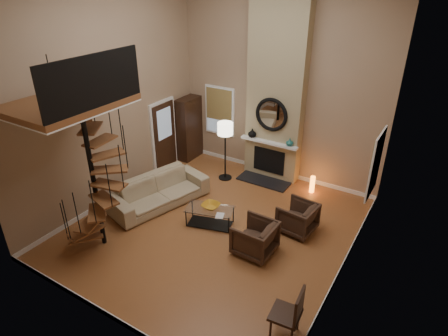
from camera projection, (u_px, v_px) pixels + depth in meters
The scene contains 32 objects.
ground at pixel (215, 227), 9.19m from camera, with size 6.00×6.50×0.01m, color #B06C38.
back_wall at pixel (280, 82), 10.37m from camera, with size 6.00×0.02×5.50m, color #9F8367.
front_wall at pixel (89, 184), 5.46m from camera, with size 6.00×0.02×5.50m, color #9F8367.
left_wall at pixel (110, 95), 9.32m from camera, with size 0.02×6.50×5.50m, color #9F8367.
right_wall at pixel (362, 149), 6.52m from camera, with size 0.02×6.50×5.50m, color #9F8367.
baseboard_back at pixel (273, 171), 11.60m from camera, with size 6.00×0.02×0.12m, color white.
baseboard_front at pixel (114, 318), 6.71m from camera, with size 6.00×0.02×0.12m, color white.
baseboard_left at pixel (124, 191), 10.55m from camera, with size 0.02×6.50×0.12m, color white.
baseboard_right at pixel (340, 271), 7.76m from camera, with size 0.02×6.50×0.12m, color white.
chimney_breast at pixel (277, 84), 10.23m from camera, with size 1.60×0.38×5.50m, color #9C8C65.
hearth at pixel (263, 181), 11.12m from camera, with size 1.50×0.60×0.04m, color black.
firebox at pixel (269, 161), 11.09m from camera, with size 0.95×0.02×0.72m, color black.
mantel at pixel (269, 143), 10.75m from camera, with size 1.70×0.18×0.06m, color white.
mirror_frame at pixel (271, 115), 10.43m from camera, with size 0.94×0.94×0.10m, color black.
mirror_disc at pixel (271, 115), 10.44m from camera, with size 0.80×0.80×0.01m, color white.
vase_left at pixel (252, 133), 10.97m from camera, with size 0.24×0.24×0.25m, color black.
vase_right at pixel (290, 142), 10.44m from camera, with size 0.20×0.20×0.21m, color #195754.
window_back at pixel (220, 110), 11.76m from camera, with size 1.02×0.06×1.52m.
window_right at pixel (376, 163), 8.56m from camera, with size 0.06×1.02×1.52m.
entry_door at pixel (164, 136), 11.44m from camera, with size 0.10×1.05×2.16m.
loft at pixel (71, 101), 7.29m from camera, with size 1.70×2.20×1.09m.
spiral_stair at pixel (93, 172), 7.84m from camera, with size 1.47×1.47×4.06m.
hutch at pixel (189, 129), 12.18m from camera, with size 0.43×0.92×2.05m, color black.
sofa at pixel (159, 190), 9.91m from camera, with size 2.56×1.00×0.75m, color tan.
armchair_near at pixel (300, 219), 8.86m from camera, with size 0.77×0.79×0.72m, color #3E291C.
armchair_far at pixel (258, 239), 8.19m from camera, with size 0.81×0.84×0.76m, color #3E291C.
coffee_table at pixel (210, 214), 9.14m from camera, with size 1.23×0.85×0.43m.
bowl at pixel (211, 206), 9.08m from camera, with size 0.42×0.42×0.10m, color gold.
book at pixel (219, 216), 8.78m from camera, with size 0.18×0.24×0.02m, color gray.
floor_lamp at pixel (225, 133), 10.67m from camera, with size 0.43×0.43×1.76m.
accent_lamp at pixel (312, 184), 10.48m from camera, with size 0.13×0.13×0.47m, color orange.
side_chair at pixel (291, 312), 6.23m from camera, with size 0.52×0.52×1.00m.
Camera 1 is at (4.12, -6.28, 5.47)m, focal length 30.93 mm.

